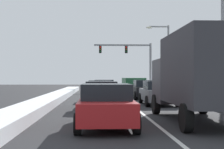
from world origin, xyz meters
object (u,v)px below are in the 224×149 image
at_px(box_truck_right_lane_nearest, 198,73).
at_px(sedan_red_center_lane_nearest, 106,105).
at_px(suv_green_right_lane_fourth, 133,84).
at_px(street_lamp_right_mid, 165,52).
at_px(sedan_black_right_lane_third, 144,89).
at_px(roadside_sign_right, 215,53).
at_px(sedan_maroon_center_lane_second, 101,95).
at_px(sedan_white_center_lane_third, 100,91).
at_px(traffic_light_gantry, 133,56).
at_px(sedan_silver_center_lane_fourth, 104,88).
at_px(street_lamp_right_near, 218,29).
at_px(sedan_gray_right_lane_second, 158,93).

relative_size(box_truck_right_lane_nearest, sedan_red_center_lane_nearest, 1.60).
distance_m(suv_green_right_lane_fourth, street_lamp_right_mid, 7.01).
relative_size(sedan_black_right_lane_third, roadside_sign_right, 0.82).
relative_size(suv_green_right_lane_fourth, sedan_maroon_center_lane_second, 1.09).
xyz_separation_m(sedan_white_center_lane_third, street_lamp_right_mid, (7.56, 13.51, 3.86)).
height_order(sedan_red_center_lane_nearest, street_lamp_right_mid, street_lamp_right_mid).
height_order(traffic_light_gantry, roadside_sign_right, traffic_light_gantry).
bearing_deg(sedan_black_right_lane_third, street_lamp_right_mid, 70.25).
xyz_separation_m(box_truck_right_lane_nearest, traffic_light_gantry, (0.83, 31.20, 2.60)).
relative_size(box_truck_right_lane_nearest, traffic_light_gantry, 0.95).
distance_m(box_truck_right_lane_nearest, sedan_silver_center_lane_fourth, 17.95).
relative_size(sedan_black_right_lane_third, traffic_light_gantry, 0.60).
xyz_separation_m(sedan_maroon_center_lane_second, roadside_sign_right, (10.63, 12.23, 3.25)).
xyz_separation_m(box_truck_right_lane_nearest, suv_green_right_lane_fourth, (-0.23, 20.96, -0.88)).
distance_m(sedan_red_center_lane_nearest, street_lamp_right_near, 14.06).
relative_size(sedan_black_right_lane_third, street_lamp_right_mid, 0.59).
height_order(sedan_red_center_lane_nearest, street_lamp_right_near, street_lamp_right_near).
bearing_deg(sedan_black_right_lane_third, sedan_white_center_lane_third, -144.64).
xyz_separation_m(sedan_white_center_lane_third, sedan_silver_center_lane_fourth, (0.40, 5.79, 0.00)).
height_order(street_lamp_right_mid, roadside_sign_right, street_lamp_right_mid).
xyz_separation_m(sedan_red_center_lane_nearest, roadside_sign_right, (10.57, 18.98, 3.25)).
relative_size(sedan_white_center_lane_third, sedan_silver_center_lane_fourth, 1.00).
bearing_deg(sedan_silver_center_lane_fourth, sedan_maroon_center_lane_second, -91.95).
height_order(box_truck_right_lane_nearest, sedan_gray_right_lane_second, box_truck_right_lane_nearest).
distance_m(street_lamp_right_near, roadside_sign_right, 8.61).
xyz_separation_m(box_truck_right_lane_nearest, street_lamp_right_mid, (3.89, 25.33, 2.73)).
bearing_deg(sedan_black_right_lane_third, roadside_sign_right, 25.85).
bearing_deg(traffic_light_gantry, street_lamp_right_near, -80.89).
bearing_deg(sedan_silver_center_lane_fourth, sedan_white_center_lane_third, -93.97).
distance_m(suv_green_right_lane_fourth, traffic_light_gantry, 10.86).
distance_m(street_lamp_right_mid, roadside_sign_right, 8.16).
relative_size(suv_green_right_lane_fourth, roadside_sign_right, 0.89).
relative_size(sedan_gray_right_lane_second, street_lamp_right_mid, 0.59).
relative_size(traffic_light_gantry, street_lamp_right_mid, 0.98).
bearing_deg(sedan_white_center_lane_third, box_truck_right_lane_nearest, -72.77).
distance_m(suv_green_right_lane_fourth, street_lamp_right_near, 12.80).
distance_m(sedan_white_center_lane_third, traffic_light_gantry, 20.23).
bearing_deg(sedan_red_center_lane_nearest, sedan_silver_center_lane_fourth, 88.95).
xyz_separation_m(sedan_maroon_center_lane_second, street_lamp_right_mid, (7.57, 19.78, 3.86)).
distance_m(sedan_gray_right_lane_second, sedan_silver_center_lane_fourth, 9.88).
relative_size(sedan_maroon_center_lane_second, street_lamp_right_mid, 0.59).
xyz_separation_m(sedan_gray_right_lane_second, roadside_sign_right, (7.01, 9.53, 3.25)).
bearing_deg(suv_green_right_lane_fourth, traffic_light_gantry, 84.09).
distance_m(suv_green_right_lane_fourth, sedan_maroon_center_lane_second, 15.79).
height_order(suv_green_right_lane_fourth, traffic_light_gantry, traffic_light_gantry).
distance_m(sedan_silver_center_lane_fourth, roadside_sign_right, 10.73).
bearing_deg(sedan_gray_right_lane_second, street_lamp_right_mid, 76.98).
xyz_separation_m(sedan_white_center_lane_third, roadside_sign_right, (10.62, 5.97, 3.25)).
distance_m(sedan_red_center_lane_nearest, street_lamp_right_mid, 27.83).
bearing_deg(suv_green_right_lane_fourth, sedan_gray_right_lane_second, -89.22).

